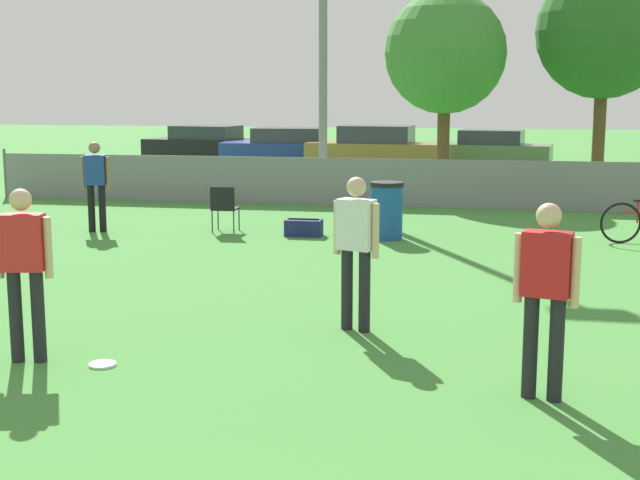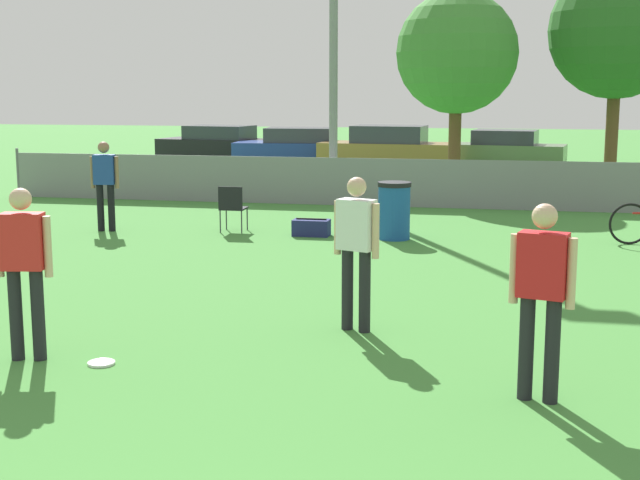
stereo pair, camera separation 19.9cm
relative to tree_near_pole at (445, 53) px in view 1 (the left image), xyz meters
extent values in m
cube|color=gray|center=(-0.55, -3.09, -3.00)|extent=(20.14, 0.03, 1.10)
cylinder|color=slate|center=(-10.62, -3.09, -2.95)|extent=(0.07, 0.07, 1.21)
cylinder|color=gray|center=(-2.71, -2.46, 1.02)|extent=(0.20, 0.20, 9.16)
cylinder|color=brown|center=(0.00, 0.00, -2.35)|extent=(0.32, 0.32, 2.41)
sphere|color=#3D7F33|center=(0.00, 0.00, 0.02)|extent=(3.10, 3.10, 3.10)
cylinder|color=brown|center=(3.95, 0.75, -2.14)|extent=(0.32, 0.32, 2.83)
sphere|color=#286023|center=(3.95, 0.75, 0.56)|extent=(3.42, 3.42, 3.42)
cylinder|color=black|center=(1.58, -15.64, -3.10)|extent=(0.13, 0.13, 0.92)
cylinder|color=black|center=(1.79, -15.69, -3.10)|extent=(0.13, 0.13, 0.92)
cube|color=red|center=(1.68, -15.66, -2.36)|extent=(0.45, 0.32, 0.56)
sphere|color=#D8AD8C|center=(1.68, -15.66, -1.94)|extent=(0.21, 0.21, 0.21)
cylinder|color=#D8AD8C|center=(1.45, -15.60, -2.41)|extent=(0.08, 0.08, 0.60)
cylinder|color=#D8AD8C|center=(1.92, -15.72, -2.41)|extent=(0.08, 0.08, 0.60)
cylinder|color=black|center=(-0.34, -13.71, -3.10)|extent=(0.13, 0.13, 0.92)
cylinder|color=black|center=(-0.13, -13.79, -3.10)|extent=(0.13, 0.13, 0.92)
cube|color=silver|center=(-0.24, -13.75, -2.36)|extent=(0.45, 0.35, 0.56)
sphere|color=#D8AD8C|center=(-0.24, -13.75, -1.94)|extent=(0.21, 0.21, 0.21)
cylinder|color=#D8AD8C|center=(-0.46, -13.66, -2.41)|extent=(0.08, 0.08, 0.60)
cylinder|color=#D8AD8C|center=(-0.01, -13.83, -2.41)|extent=(0.08, 0.08, 0.60)
cylinder|color=black|center=(-3.35, -15.51, -3.10)|extent=(0.13, 0.13, 0.92)
cylinder|color=black|center=(-3.13, -15.47, -3.10)|extent=(0.13, 0.13, 0.92)
cube|color=red|center=(-3.24, -15.49, -2.36)|extent=(0.44, 0.29, 0.56)
sphere|color=#D8AD8C|center=(-3.24, -15.49, -1.94)|extent=(0.21, 0.21, 0.21)
cylinder|color=#D8AD8C|center=(-3.01, -15.45, -2.41)|extent=(0.08, 0.08, 0.60)
cylinder|color=black|center=(-5.95, -7.74, -3.11)|extent=(0.13, 0.13, 0.89)
cylinder|color=black|center=(-6.16, -7.77, -3.11)|extent=(0.13, 0.13, 0.89)
cube|color=navy|center=(-6.06, -7.76, -2.38)|extent=(0.41, 0.27, 0.56)
sphere|color=#8C664C|center=(-6.06, -7.76, -1.97)|extent=(0.21, 0.21, 0.21)
cylinder|color=#8C664C|center=(-5.83, -7.72, -2.44)|extent=(0.08, 0.08, 0.60)
cylinder|color=#8C664C|center=(-6.29, -7.79, -2.44)|extent=(0.08, 0.08, 0.60)
cylinder|color=white|center=(-2.47, -15.49, -3.54)|extent=(0.26, 0.26, 0.03)
torus|color=white|center=(-2.47, -15.49, -3.54)|extent=(0.27, 0.27, 0.03)
cylinder|color=#333338|center=(-3.47, -7.09, -3.34)|extent=(0.02, 0.02, 0.43)
cylinder|color=#333338|center=(-3.89, -7.11, -3.34)|extent=(0.02, 0.02, 0.43)
cylinder|color=#333338|center=(-3.46, -7.50, -3.34)|extent=(0.02, 0.02, 0.43)
cylinder|color=#333338|center=(-3.87, -7.52, -3.34)|extent=(0.02, 0.02, 0.43)
cube|color=black|center=(-3.67, -7.31, -3.11)|extent=(0.48, 0.48, 0.03)
cube|color=black|center=(-3.67, -7.53, -2.89)|extent=(0.46, 0.04, 0.42)
torus|color=black|center=(3.47, -7.27, -3.19)|extent=(0.72, 0.17, 0.72)
cylinder|color=#A51E19|center=(3.75, -7.22, -3.01)|extent=(0.03, 0.03, 0.37)
cube|color=black|center=(3.75, -7.22, -2.80)|extent=(0.17, 0.09, 0.04)
cylinder|color=#194C99|center=(-0.60, -7.54, -3.08)|extent=(0.57, 0.57, 0.95)
cylinder|color=black|center=(-0.60, -7.54, -2.57)|extent=(0.60, 0.60, 0.08)
cube|color=navy|center=(-2.13, -7.49, -3.40)|extent=(0.67, 0.37, 0.30)
cube|color=black|center=(-2.13, -7.49, -3.24)|extent=(0.57, 0.04, 0.02)
cylinder|color=black|center=(-7.55, 8.64, -3.23)|extent=(0.68, 0.28, 0.66)
cylinder|color=black|center=(-7.78, 7.11, -3.23)|extent=(0.68, 0.28, 0.66)
cylinder|color=black|center=(-10.27, 9.05, -3.23)|extent=(0.68, 0.28, 0.66)
cylinder|color=black|center=(-10.50, 7.52, -3.23)|extent=(0.68, 0.28, 0.66)
cube|color=black|center=(-9.02, 8.08, -3.02)|extent=(4.65, 2.41, 0.65)
cube|color=#2D333D|center=(-9.02, 8.08, -2.45)|extent=(2.51, 1.88, 0.48)
cylinder|color=black|center=(-4.32, 7.51, -3.23)|extent=(0.66, 0.23, 0.65)
cylinder|color=black|center=(-4.19, 6.01, -3.23)|extent=(0.66, 0.23, 0.65)
cylinder|color=black|center=(-7.09, 7.27, -3.23)|extent=(0.66, 0.23, 0.65)
cylinder|color=black|center=(-6.96, 5.77, -3.23)|extent=(0.66, 0.23, 0.65)
cube|color=navy|center=(-5.64, 6.64, -3.02)|extent=(4.61, 2.10, 0.65)
cube|color=#2D333D|center=(-5.64, 6.64, -2.45)|extent=(2.45, 1.71, 0.49)
cylinder|color=black|center=(-1.01, 6.25, -3.22)|extent=(0.69, 0.23, 0.67)
cylinder|color=black|center=(-1.13, 4.76, -3.22)|extent=(0.69, 0.23, 0.67)
cylinder|color=black|center=(-3.75, 6.46, -3.22)|extent=(0.69, 0.23, 0.67)
cylinder|color=black|center=(-3.87, 4.97, -3.22)|extent=(0.69, 0.23, 0.67)
cube|color=olive|center=(-2.44, 5.61, -2.98)|extent=(4.55, 2.06, 0.74)
cube|color=#2D333D|center=(-2.44, 5.61, -2.33)|extent=(2.42, 1.69, 0.55)
cylinder|color=black|center=(2.56, 8.05, -3.25)|extent=(0.62, 0.26, 0.61)
cylinder|color=black|center=(2.36, 6.61, -3.25)|extent=(0.62, 0.26, 0.61)
cylinder|color=black|center=(0.13, 8.39, -3.25)|extent=(0.62, 0.26, 0.61)
cylinder|color=black|center=(-0.08, 6.96, -3.25)|extent=(0.62, 0.26, 0.61)
cube|color=#59724C|center=(1.24, 7.50, -3.05)|extent=(4.16, 2.20, 0.63)
cube|color=#2D333D|center=(1.24, 7.50, -2.49)|extent=(2.25, 1.74, 0.48)
camera|label=1|loc=(1.17, -23.30, -0.89)|focal=50.00mm
camera|label=2|loc=(1.36, -23.26, -0.89)|focal=50.00mm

